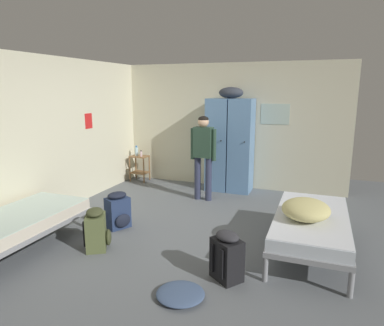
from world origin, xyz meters
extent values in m
plane|color=slate|center=(0.00, 0.00, 0.00)|extent=(7.95, 7.95, 0.00)
cube|color=beige|center=(0.00, 2.51, 1.28)|extent=(4.69, 0.06, 2.55)
cube|color=beige|center=(-2.32, 0.00, 1.28)|extent=(0.06, 4.97, 2.55)
cube|color=#B7CCBC|center=(0.90, 2.48, 1.55)|extent=(0.55, 0.01, 0.40)
cube|color=red|center=(-2.28, 0.87, 1.45)|extent=(0.01, 0.20, 0.28)
cube|color=#5B84B2|center=(-0.15, 2.20, 0.93)|extent=(0.44, 0.52, 1.85)
cylinder|color=black|center=(-0.03, 1.93, 1.05)|extent=(0.02, 0.03, 0.02)
cube|color=#5B84B2|center=(0.31, 2.20, 0.93)|extent=(0.44, 0.52, 1.85)
cylinder|color=black|center=(0.43, 1.93, 1.05)|extent=(0.02, 0.03, 0.02)
ellipsoid|color=#333842|center=(0.08, 2.20, 1.96)|extent=(0.48, 0.36, 0.22)
cylinder|color=brown|center=(-2.16, 2.06, 0.28)|extent=(0.03, 0.03, 0.55)
cylinder|color=brown|center=(-1.81, 2.06, 0.28)|extent=(0.03, 0.03, 0.55)
cylinder|color=brown|center=(-2.16, 2.33, 0.28)|extent=(0.03, 0.03, 0.55)
cylinder|color=brown|center=(-1.81, 2.33, 0.28)|extent=(0.03, 0.03, 0.55)
cube|color=brown|center=(-1.99, 2.19, 0.19)|extent=(0.38, 0.30, 0.02)
cube|color=brown|center=(-1.99, 2.19, 0.56)|extent=(0.38, 0.30, 0.02)
cylinder|color=gray|center=(-2.16, -0.52, 0.14)|extent=(0.06, 0.06, 0.28)
cylinder|color=gray|center=(-1.32, -0.52, 0.14)|extent=(0.06, 0.06, 0.28)
cube|color=gray|center=(-1.74, -1.44, 0.31)|extent=(0.90, 1.90, 0.06)
cube|color=beige|center=(-1.74, -1.44, 0.41)|extent=(0.87, 1.84, 0.14)
cube|color=silver|center=(-1.74, -1.44, 0.49)|extent=(0.86, 1.82, 0.01)
cylinder|color=gray|center=(2.16, 0.82, 0.14)|extent=(0.06, 0.06, 0.28)
cylinder|color=gray|center=(1.32, 0.82, 0.14)|extent=(0.06, 0.06, 0.28)
cylinder|color=gray|center=(2.16, -1.02, 0.14)|extent=(0.06, 0.06, 0.28)
cylinder|color=gray|center=(1.32, -1.02, 0.14)|extent=(0.06, 0.06, 0.28)
cube|color=gray|center=(1.74, -0.10, 0.31)|extent=(0.90, 1.90, 0.06)
cube|color=silver|center=(1.74, -0.10, 0.41)|extent=(0.87, 1.84, 0.14)
cube|color=silver|center=(1.74, -0.10, 0.49)|extent=(0.86, 1.82, 0.01)
ellipsoid|color=#D1C67F|center=(1.67, -0.28, 0.61)|extent=(0.57, 0.65, 0.24)
cylinder|color=#2D334C|center=(-0.11, 1.40, 0.40)|extent=(0.12, 0.12, 0.81)
cylinder|color=#2D334C|center=(-0.33, 1.41, 0.40)|extent=(0.12, 0.12, 0.81)
cube|color=#284233|center=(-0.22, 1.41, 1.08)|extent=(0.34, 0.21, 0.55)
cylinder|color=#284233|center=(-0.01, 1.40, 1.05)|extent=(0.08, 0.08, 0.57)
cylinder|color=#284233|center=(-0.42, 1.42, 1.05)|extent=(0.08, 0.08, 0.57)
sphere|color=#DBAD89|center=(-0.22, 1.41, 1.45)|extent=(0.20, 0.20, 0.20)
ellipsoid|color=black|center=(-0.22, 1.41, 1.50)|extent=(0.19, 0.19, 0.11)
cylinder|color=#B2DBEA|center=(-2.07, 2.21, 0.66)|extent=(0.07, 0.07, 0.19)
cylinder|color=#2666B2|center=(-2.07, 2.21, 0.78)|extent=(0.04, 0.04, 0.04)
cylinder|color=beige|center=(-1.92, 2.15, 0.63)|extent=(0.05, 0.05, 0.12)
cylinder|color=black|center=(-1.92, 2.15, 0.70)|extent=(0.03, 0.03, 0.02)
cube|color=#566038|center=(-0.85, -1.01, 0.23)|extent=(0.37, 0.40, 0.46)
ellipsoid|color=#383D23|center=(-0.72, -0.93, 0.15)|extent=(0.19, 0.25, 0.20)
ellipsoid|color=#383D23|center=(-0.85, -1.01, 0.50)|extent=(0.33, 0.36, 0.10)
cube|color=black|center=(-0.92, -1.16, 0.25)|extent=(0.05, 0.06, 0.32)
cube|color=black|center=(-1.01, -1.01, 0.25)|extent=(0.05, 0.06, 0.32)
cube|color=navy|center=(-0.98, -0.30, 0.23)|extent=(0.37, 0.40, 0.46)
ellipsoid|color=black|center=(-0.85, -0.37, 0.15)|extent=(0.19, 0.25, 0.20)
ellipsoid|color=black|center=(-0.98, -0.30, 0.50)|extent=(0.33, 0.36, 0.10)
cube|color=black|center=(-1.14, -0.31, 0.25)|extent=(0.05, 0.06, 0.32)
cube|color=black|center=(-1.05, -0.15, 0.25)|extent=(0.05, 0.06, 0.32)
cube|color=black|center=(0.92, -1.12, 0.23)|extent=(0.40, 0.39, 0.46)
ellipsoid|color=#2D2D33|center=(1.01, -1.00, 0.15)|extent=(0.24, 0.21, 0.20)
ellipsoid|color=#2D2D33|center=(0.92, -1.12, 0.50)|extent=(0.36, 0.35, 0.10)
cube|color=black|center=(0.91, -1.28, 0.25)|extent=(0.05, 0.05, 0.32)
cube|color=black|center=(0.77, -1.18, 0.25)|extent=(0.05, 0.05, 0.32)
ellipsoid|color=#42567A|center=(0.58, -1.62, 0.04)|extent=(0.49, 0.47, 0.08)
camera|label=1|loc=(1.77, -4.46, 2.03)|focal=32.27mm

